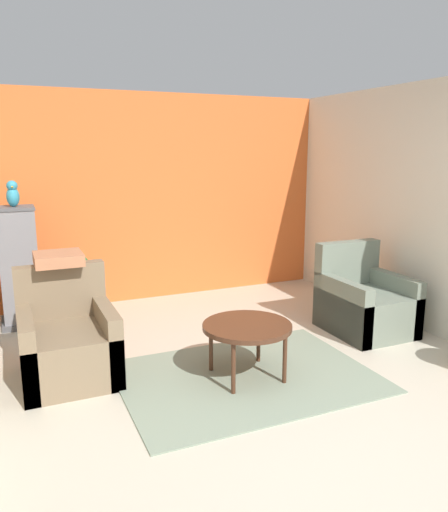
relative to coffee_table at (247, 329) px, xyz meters
name	(u,v)px	position (x,y,z in m)	size (l,w,h in m)	color
ground_plane	(340,447)	(0.11, -1.16, -0.43)	(20.00, 20.00, 0.00)	beige
wall_back_accent	(164,198)	(0.11, 2.63, 0.85)	(4.35, 0.06, 2.58)	orange
wall_right	(402,205)	(2.25, 0.72, 0.85)	(0.06, 3.76, 2.58)	beige
area_rug	(247,377)	(0.00, 0.00, -0.43)	(2.10, 1.53, 0.01)	gray
coffee_table	(247,329)	(0.00, 0.00, 0.00)	(0.75, 0.75, 0.48)	#472819
armchair_left	(68,344)	(-1.37, 0.63, -0.14)	(0.76, 0.85, 0.91)	#7A664C
armchair_right	(364,304)	(1.63, 0.51, -0.14)	(0.76, 0.85, 0.91)	slate
birdcage	(19,268)	(-1.68, 2.17, 0.21)	(0.45, 0.45, 1.30)	#555559
parrot	(13,194)	(-1.68, 2.17, 1.00)	(0.13, 0.23, 0.28)	teal
potted_plant	(76,281)	(-1.09, 2.14, 0.00)	(0.34, 0.31, 0.76)	brown
throw_pillow	(58,259)	(-1.37, 0.94, 0.53)	(0.40, 0.40, 0.10)	#B2704C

